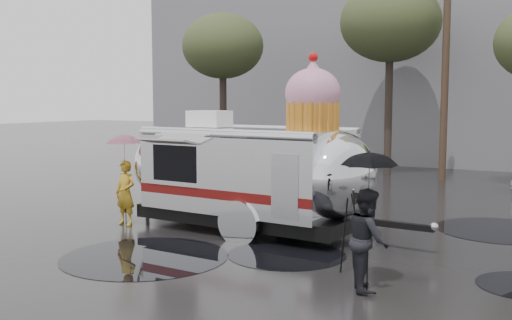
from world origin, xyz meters
The scene contains 13 objects.
ground centered at (0.00, 0.00, 0.00)m, with size 120.00×120.00×0.00m, color black.
puddles centered at (2.51, 2.11, 0.01)m, with size 9.42×9.30×0.01m.
grey_building centered at (-4.00, 24.00, 6.50)m, with size 22.00×12.00×13.00m, color slate.
utility_pole centered at (2.50, 14.00, 4.62)m, with size 1.60×0.28×9.00m.
tree_left centered at (-7.00, 13.00, 5.48)m, with size 3.64×3.64×6.95m.
tree_mid centered at (0.00, 15.00, 6.34)m, with size 4.20×4.20×8.03m.
barricade_row centered at (-5.55, 9.96, 0.52)m, with size 4.30×0.80×1.00m.
airstream_trailer centered at (0.43, 2.44, 1.49)m, with size 7.90×3.14×4.26m.
person_left centered at (-2.65, 1.45, 0.81)m, with size 0.58×0.39×1.61m, color gold.
umbrella_pink centered at (-2.65, 1.45, 1.92)m, with size 1.10×1.10×2.30m.
person_right centered at (4.32, -0.60, 0.85)m, with size 0.81×0.45×1.69m, color black.
umbrella_black centered at (4.32, -0.60, 1.93)m, with size 1.13×1.13×2.32m.
tripod centered at (3.87, 0.17, 0.88)m, with size 0.61×0.59×1.50m.
Camera 1 is at (7.39, -9.94, 3.13)m, focal length 42.00 mm.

